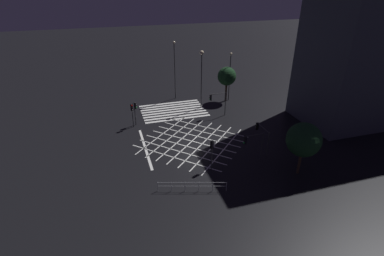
{
  "coord_description": "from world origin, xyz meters",
  "views": [
    {
      "loc": [
        9.49,
        31.59,
        18.68
      ],
      "look_at": [
        0.0,
        0.0,
        1.86
      ],
      "focal_mm": 28.0,
      "sensor_mm": 36.0,
      "label": 1
    }
  ],
  "objects_px": {
    "traffic_light_se_cross": "(132,111)",
    "traffic_light_sw_main": "(217,99)",
    "street_lamp_east": "(230,71)",
    "street_lamp_west": "(202,65)",
    "street_tree_far": "(227,76)",
    "traffic_light_nw_cross": "(261,132)",
    "street_lamp_far": "(175,63)",
    "traffic_light_nw_main": "(252,142)",
    "street_tree_near": "(304,140)",
    "traffic_light_median_north": "(212,148)",
    "traffic_light_se_main": "(135,109)"
  },
  "relations": [
    {
      "from": "street_tree_near",
      "to": "traffic_light_nw_main",
      "type": "bearing_deg",
      "value": -42.29
    },
    {
      "from": "traffic_light_nw_cross",
      "to": "traffic_light_sw_main",
      "type": "bearing_deg",
      "value": 7.9
    },
    {
      "from": "traffic_light_sw_main",
      "to": "street_lamp_west",
      "type": "distance_m",
      "value": 5.74
    },
    {
      "from": "traffic_light_sw_main",
      "to": "street_lamp_east",
      "type": "xyz_separation_m",
      "value": [
        -4.26,
        -5.49,
        2.32
      ]
    },
    {
      "from": "street_tree_near",
      "to": "street_tree_far",
      "type": "bearing_deg",
      "value": -91.51
    },
    {
      "from": "street_lamp_far",
      "to": "traffic_light_se_cross",
      "type": "bearing_deg",
      "value": 47.64
    },
    {
      "from": "traffic_light_nw_cross",
      "to": "street_lamp_far",
      "type": "relative_size",
      "value": 0.34
    },
    {
      "from": "street_tree_near",
      "to": "street_lamp_far",
      "type": "bearing_deg",
      "value": -73.84
    },
    {
      "from": "traffic_light_nw_cross",
      "to": "traffic_light_se_main",
      "type": "relative_size",
      "value": 0.97
    },
    {
      "from": "street_lamp_east",
      "to": "street_lamp_west",
      "type": "relative_size",
      "value": 0.89
    },
    {
      "from": "street_lamp_east",
      "to": "street_lamp_far",
      "type": "height_order",
      "value": "street_lamp_far"
    },
    {
      "from": "street_lamp_west",
      "to": "street_lamp_far",
      "type": "relative_size",
      "value": 0.94
    },
    {
      "from": "street_tree_near",
      "to": "street_lamp_east",
      "type": "bearing_deg",
      "value": -92.99
    },
    {
      "from": "traffic_light_nw_cross",
      "to": "street_lamp_far",
      "type": "bearing_deg",
      "value": 15.85
    },
    {
      "from": "traffic_light_nw_cross",
      "to": "street_lamp_far",
      "type": "xyz_separation_m",
      "value": [
        5.53,
        -19.48,
        3.72
      ]
    },
    {
      "from": "street_lamp_east",
      "to": "street_tree_near",
      "type": "relative_size",
      "value": 1.38
    },
    {
      "from": "traffic_light_se_cross",
      "to": "street_tree_far",
      "type": "height_order",
      "value": "street_tree_far"
    },
    {
      "from": "traffic_light_nw_main",
      "to": "street_tree_far",
      "type": "relative_size",
      "value": 0.61
    },
    {
      "from": "street_lamp_far",
      "to": "street_tree_far",
      "type": "relative_size",
      "value": 1.67
    },
    {
      "from": "street_lamp_far",
      "to": "traffic_light_nw_cross",
      "type": "bearing_deg",
      "value": 105.85
    },
    {
      "from": "traffic_light_se_cross",
      "to": "traffic_light_se_main",
      "type": "bearing_deg",
      "value": 142.16
    },
    {
      "from": "traffic_light_se_cross",
      "to": "traffic_light_nw_main",
      "type": "distance_m",
      "value": 16.94
    },
    {
      "from": "traffic_light_median_north",
      "to": "street_lamp_far",
      "type": "distance_m",
      "value": 21.74
    },
    {
      "from": "traffic_light_se_main",
      "to": "street_tree_far",
      "type": "distance_m",
      "value": 16.25
    },
    {
      "from": "traffic_light_sw_main",
      "to": "traffic_light_nw_cross",
      "type": "bearing_deg",
      "value": 97.9
    },
    {
      "from": "street_lamp_west",
      "to": "street_tree_near",
      "type": "bearing_deg",
      "value": 102.29
    },
    {
      "from": "traffic_light_se_main",
      "to": "street_lamp_far",
      "type": "relative_size",
      "value": 0.35
    },
    {
      "from": "street_tree_far",
      "to": "traffic_light_median_north",
      "type": "bearing_deg",
      "value": 63.09
    },
    {
      "from": "traffic_light_sw_main",
      "to": "traffic_light_se_cross",
      "type": "bearing_deg",
      "value": 0.49
    },
    {
      "from": "traffic_light_se_cross",
      "to": "traffic_light_sw_main",
      "type": "bearing_deg",
      "value": 90.49
    },
    {
      "from": "traffic_light_se_main",
      "to": "traffic_light_median_north",
      "type": "xyz_separation_m",
      "value": [
        -6.35,
        13.07,
        0.07
      ]
    },
    {
      "from": "traffic_light_nw_main",
      "to": "traffic_light_nw_cross",
      "type": "bearing_deg",
      "value": -138.92
    },
    {
      "from": "traffic_light_se_cross",
      "to": "traffic_light_se_main",
      "type": "distance_m",
      "value": 0.82
    },
    {
      "from": "traffic_light_se_cross",
      "to": "traffic_light_nw_cross",
      "type": "bearing_deg",
      "value": 52.48
    },
    {
      "from": "street_lamp_east",
      "to": "street_tree_far",
      "type": "relative_size",
      "value": 1.39
    },
    {
      "from": "traffic_light_se_cross",
      "to": "traffic_light_median_north",
      "type": "xyz_separation_m",
      "value": [
        -6.85,
        12.43,
        0.01
      ]
    },
    {
      "from": "traffic_light_se_cross",
      "to": "traffic_light_median_north",
      "type": "height_order",
      "value": "traffic_light_median_north"
    },
    {
      "from": "traffic_light_median_north",
      "to": "street_tree_far",
      "type": "bearing_deg",
      "value": -26.91
    },
    {
      "from": "street_lamp_east",
      "to": "street_lamp_far",
      "type": "relative_size",
      "value": 0.83
    },
    {
      "from": "traffic_light_nw_cross",
      "to": "street_lamp_east",
      "type": "xyz_separation_m",
      "value": [
        -2.78,
        -16.11,
        2.59
      ]
    },
    {
      "from": "traffic_light_nw_cross",
      "to": "traffic_light_nw_main",
      "type": "xyz_separation_m",
      "value": [
        2.15,
        1.87,
        0.1
      ]
    },
    {
      "from": "traffic_light_median_north",
      "to": "traffic_light_nw_main",
      "type": "bearing_deg",
      "value": -89.61
    },
    {
      "from": "street_lamp_far",
      "to": "street_lamp_west",
      "type": "bearing_deg",
      "value": 119.57
    },
    {
      "from": "traffic_light_se_cross",
      "to": "traffic_light_nw_main",
      "type": "xyz_separation_m",
      "value": [
        -11.55,
        12.39,
        0.06
      ]
    },
    {
      "from": "traffic_light_se_cross",
      "to": "traffic_light_nw_cross",
      "type": "distance_m",
      "value": 17.27
    },
    {
      "from": "traffic_light_median_north",
      "to": "street_lamp_west",
      "type": "relative_size",
      "value": 0.39
    },
    {
      "from": "traffic_light_se_main",
      "to": "street_lamp_east",
      "type": "height_order",
      "value": "street_lamp_east"
    },
    {
      "from": "street_lamp_west",
      "to": "street_tree_far",
      "type": "relative_size",
      "value": 1.57
    },
    {
      "from": "traffic_light_sw_main",
      "to": "traffic_light_se_cross",
      "type": "height_order",
      "value": "traffic_light_sw_main"
    },
    {
      "from": "traffic_light_se_main",
      "to": "street_lamp_west",
      "type": "distance_m",
      "value": 11.92
    }
  ]
}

